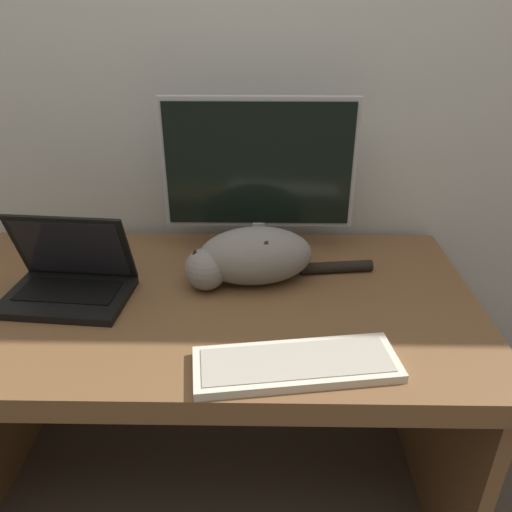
% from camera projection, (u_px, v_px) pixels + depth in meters
% --- Properties ---
extents(wall_back, '(6.40, 0.06, 2.60)m').
position_uv_depth(wall_back, '(209.00, 36.00, 1.41)').
color(wall_back, silver).
rests_on(wall_back, ground_plane).
extents(desk, '(1.41, 0.76, 0.71)m').
position_uv_depth(desk, '(205.00, 343.00, 1.36)').
color(desk, brown).
rests_on(desk, ground_plane).
extents(monitor, '(0.54, 0.23, 0.46)m').
position_uv_depth(monitor, '(259.00, 180.00, 1.41)').
color(monitor, '#B2B2B7').
rests_on(monitor, desk).
extents(laptop, '(0.32, 0.24, 0.22)m').
position_uv_depth(laptop, '(69.00, 281.00, 1.27)').
color(laptop, black).
rests_on(laptop, desk).
extents(external_keyboard, '(0.44, 0.20, 0.02)m').
position_uv_depth(external_keyboard, '(296.00, 364.00, 1.04)').
color(external_keyboard, beige).
rests_on(external_keyboard, desk).
extents(cat, '(0.51, 0.19, 0.16)m').
position_uv_depth(cat, '(251.00, 256.00, 1.32)').
color(cat, gray).
rests_on(cat, desk).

